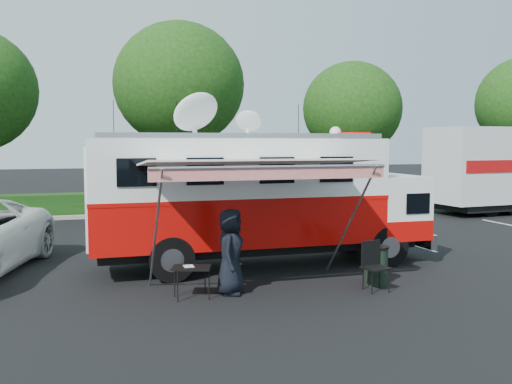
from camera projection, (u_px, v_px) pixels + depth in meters
The scene contains 9 objects.
ground_plane at pixel (262, 266), 14.96m from camera, with size 120.00×120.00×0.00m, color black.
back_border at pixel (204, 105), 27.16m from camera, with size 60.00×6.14×8.87m.
stall_lines at pixel (217, 246), 17.68m from camera, with size 24.12×5.50×0.01m.
command_truck at pixel (259, 197), 14.78m from camera, with size 8.87×2.44×4.26m.
awning at pixel (258, 165), 12.05m from camera, with size 4.84×2.51×2.93m.
person at pixel (231, 294), 12.16m from camera, with size 0.90×0.58×1.83m, color black.
folding_table at pixel (191, 269), 11.77m from camera, with size 0.92×0.77×0.67m.
folding_chair at pixel (373, 261), 12.45m from camera, with size 0.61×0.64×1.07m.
trash_bin at pixel (376, 265), 13.00m from camera, with size 0.59×0.59×0.87m.
Camera 1 is at (-4.42, -14.06, 3.23)m, focal length 40.00 mm.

